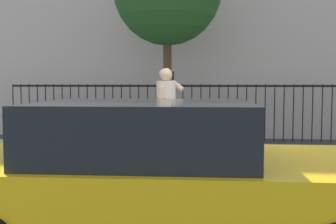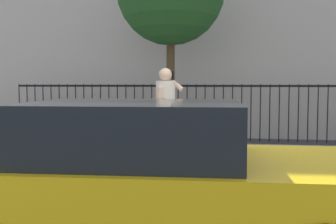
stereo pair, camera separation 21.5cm
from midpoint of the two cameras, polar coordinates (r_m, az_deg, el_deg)
ground_plane at (r=5.90m, az=6.59°, el=-11.99°), size 60.00×60.00×0.00m
sidewalk at (r=8.02m, az=7.12°, el=-7.14°), size 28.00×4.40×0.15m
iron_fence at (r=11.59m, az=7.61°, el=1.01°), size 12.03×0.04×1.60m
taxi_yellow at (r=3.97m, az=-0.99°, el=-9.46°), size 4.27×2.00×1.45m
pedestrian_on_phone at (r=7.17m, az=0.41°, el=0.35°), size 0.54×0.72×1.74m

